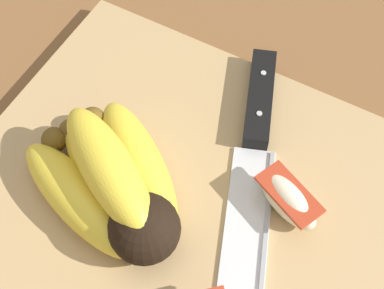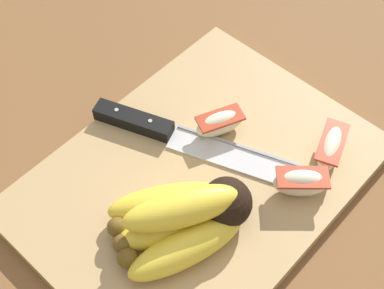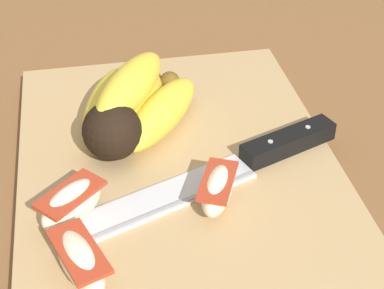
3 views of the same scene
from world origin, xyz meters
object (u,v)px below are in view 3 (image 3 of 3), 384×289
(apple_wedge_far, at_px, (217,189))
(apple_wedge_near, at_px, (72,204))
(banana_bunch, at_px, (130,107))
(chefs_knife, at_px, (247,161))
(apple_wedge_middle, at_px, (80,261))

(apple_wedge_far, bearing_deg, apple_wedge_near, 88.67)
(banana_bunch, xyz_separation_m, apple_wedge_far, (-0.13, -0.06, -0.01))
(chefs_knife, bearing_deg, banana_bunch, 51.04)
(banana_bunch, relative_size, chefs_knife, 0.58)
(banana_bunch, height_order, apple_wedge_middle, banana_bunch)
(apple_wedge_middle, height_order, apple_wedge_far, apple_wedge_middle)
(banana_bunch, bearing_deg, apple_wedge_near, 153.16)
(apple_wedge_near, height_order, apple_wedge_middle, apple_wedge_near)
(banana_bunch, relative_size, apple_wedge_middle, 2.17)
(chefs_knife, xyz_separation_m, apple_wedge_middle, (-0.11, 0.16, 0.01))
(banana_bunch, height_order, apple_wedge_far, banana_bunch)
(apple_wedge_middle, relative_size, apple_wedge_far, 1.12)
(chefs_knife, xyz_separation_m, apple_wedge_near, (-0.04, 0.16, 0.01))
(apple_wedge_middle, bearing_deg, apple_wedge_near, 3.50)
(banana_bunch, bearing_deg, apple_wedge_middle, 162.61)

